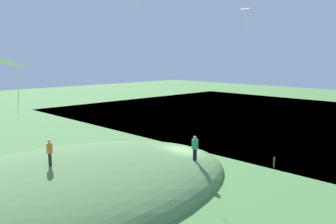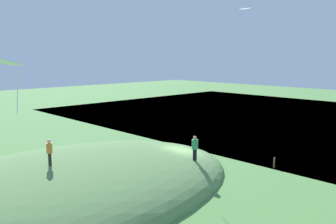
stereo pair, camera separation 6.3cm
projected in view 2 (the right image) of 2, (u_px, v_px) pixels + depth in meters
The scene contains 8 objects.
ground_plane at pixel (184, 166), 28.86m from camera, with size 160.00×160.00×0.00m, color #508442.
lake_water at pixel (328, 124), 48.53m from camera, with size 48.07×80.00×0.40m, color #31557A.
grass_hill at pixel (58, 192), 23.43m from camera, with size 27.93×17.11×4.23m, color #588149.
person_on_hilltop at pixel (49, 149), 21.95m from camera, with size 0.41×0.41×1.69m.
person_with_child at pixel (195, 145), 25.93m from camera, with size 0.48×0.48×1.85m.
kite_4 at pixel (7, 64), 13.06m from camera, with size 0.96×1.28×2.05m.
kite_8 at pixel (245, 10), 30.79m from camera, with size 0.76×1.00×2.09m.
mooring_post at pixel (274, 163), 28.51m from camera, with size 0.14×0.14×0.83m, color brown.
Camera 2 is at (20.30, 19.10, 8.79)m, focal length 37.92 mm.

